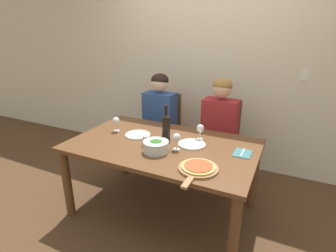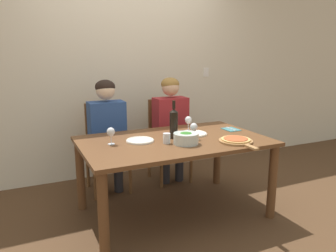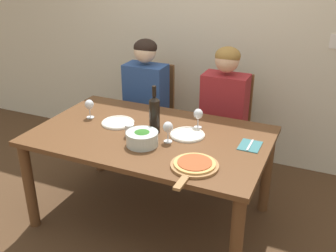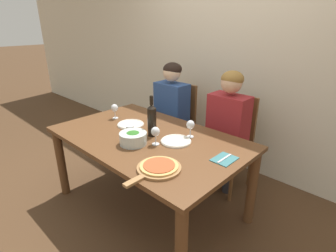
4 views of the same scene
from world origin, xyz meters
name	(u,v)px [view 4 (image 4 of 4)]	position (x,y,z in m)	size (l,w,h in m)	color
ground_plane	(150,205)	(0.00, 0.00, 0.00)	(40.00, 40.00, 0.00)	#4C331E
back_wall	(233,51)	(0.00, 1.30, 1.35)	(10.00, 0.06, 2.70)	beige
dining_table	(148,146)	(0.00, 0.00, 0.63)	(1.69, 1.04, 0.73)	brown
chair_left	(177,121)	(-0.43, 0.86, 0.52)	(0.42, 0.42, 0.97)	brown
chair_right	(231,139)	(0.33, 0.86, 0.52)	(0.42, 0.42, 0.97)	brown
person_woman	(171,105)	(-0.43, 0.75, 0.75)	(0.47, 0.51, 1.24)	#28282D
person_man	(227,121)	(0.33, 0.75, 0.75)	(0.47, 0.51, 1.24)	#28282D
wine_bottle	(152,120)	(0.02, 0.04, 0.88)	(0.08, 0.08, 0.35)	black
broccoli_bowl	(133,138)	(0.03, -0.18, 0.78)	(0.22, 0.22, 0.11)	silver
dinner_plate_left	(131,124)	(-0.31, 0.06, 0.74)	(0.25, 0.25, 0.02)	silver
dinner_plate_right	(176,141)	(0.26, 0.08, 0.74)	(0.25, 0.25, 0.02)	silver
pizza_on_board	(158,168)	(0.46, -0.32, 0.75)	(0.30, 0.44, 0.04)	#9E7042
wine_glass_left	(115,109)	(-0.57, 0.07, 0.84)	(0.07, 0.07, 0.15)	silver
wine_glass_right	(191,126)	(0.28, 0.24, 0.84)	(0.07, 0.07, 0.15)	silver
wine_glass_centre	(155,132)	(0.17, -0.07, 0.84)	(0.07, 0.07, 0.15)	silver
water_tumbler	(130,131)	(-0.12, -0.10, 0.78)	(0.07, 0.07, 0.09)	silver
fork_on_napkin	(224,159)	(0.70, 0.10, 0.74)	(0.14, 0.18, 0.01)	#387075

